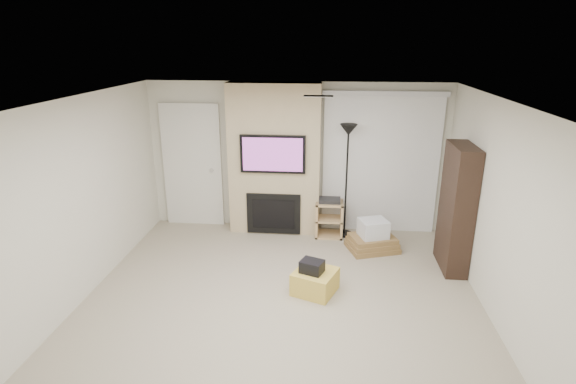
# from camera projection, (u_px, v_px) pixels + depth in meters

# --- Properties ---
(floor) EXTENTS (5.00, 5.50, 0.00)m
(floor) POSITION_uv_depth(u_px,v_px,m) (279.00, 314.00, 5.39)
(floor) COLOR tan
(floor) RESTS_ON ground
(ceiling) EXTENTS (5.00, 5.50, 0.00)m
(ceiling) POSITION_uv_depth(u_px,v_px,m) (277.00, 105.00, 4.59)
(ceiling) COLOR white
(ceiling) RESTS_ON wall_back
(wall_back) EXTENTS (5.00, 0.00, 2.50)m
(wall_back) POSITION_uv_depth(u_px,v_px,m) (297.00, 157.00, 7.58)
(wall_back) COLOR beige
(wall_back) RESTS_ON ground
(wall_left) EXTENTS (0.00, 5.50, 2.50)m
(wall_left) POSITION_uv_depth(u_px,v_px,m) (64.00, 210.00, 5.21)
(wall_left) COLOR beige
(wall_left) RESTS_ON ground
(wall_right) EXTENTS (0.00, 5.50, 2.50)m
(wall_right) POSITION_uv_depth(u_px,v_px,m) (511.00, 226.00, 4.77)
(wall_right) COLOR beige
(wall_right) RESTS_ON ground
(hvac_vent) EXTENTS (0.35, 0.18, 0.01)m
(hvac_vent) POSITION_uv_depth(u_px,v_px,m) (318.00, 96.00, 5.31)
(hvac_vent) COLOR silver
(hvac_vent) RESTS_ON ceiling
(ottoman) EXTENTS (0.65, 0.65, 0.30)m
(ottoman) POSITION_uv_depth(u_px,v_px,m) (315.00, 281.00, 5.83)
(ottoman) COLOR gold
(ottoman) RESTS_ON floor
(black_bag) EXTENTS (0.34, 0.31, 0.16)m
(black_bag) POSITION_uv_depth(u_px,v_px,m) (312.00, 266.00, 5.74)
(black_bag) COLOR black
(black_bag) RESTS_ON ottoman
(fireplace_wall) EXTENTS (1.50, 0.47, 2.50)m
(fireplace_wall) POSITION_uv_depth(u_px,v_px,m) (275.00, 161.00, 7.42)
(fireplace_wall) COLOR tan
(fireplace_wall) RESTS_ON floor
(entry_door) EXTENTS (1.02, 0.11, 2.14)m
(entry_door) POSITION_uv_depth(u_px,v_px,m) (193.00, 166.00, 7.77)
(entry_door) COLOR silver
(entry_door) RESTS_ON floor
(vertical_blinds) EXTENTS (1.98, 0.10, 2.37)m
(vertical_blinds) POSITION_uv_depth(u_px,v_px,m) (381.00, 158.00, 7.40)
(vertical_blinds) COLOR silver
(vertical_blinds) RESTS_ON floor
(floor_lamp) EXTENTS (0.28, 0.28, 1.88)m
(floor_lamp) POSITION_uv_depth(u_px,v_px,m) (348.00, 149.00, 7.13)
(floor_lamp) COLOR black
(floor_lamp) RESTS_ON floor
(av_stand) EXTENTS (0.45, 0.38, 0.66)m
(av_stand) POSITION_uv_depth(u_px,v_px,m) (329.00, 216.00, 7.46)
(av_stand) COLOR tan
(av_stand) RESTS_ON floor
(box_stack) EXTENTS (0.88, 0.76, 0.50)m
(box_stack) POSITION_uv_depth(u_px,v_px,m) (373.00, 238.00, 7.01)
(box_stack) COLOR olive
(box_stack) RESTS_ON floor
(bookshelf) EXTENTS (0.30, 0.80, 1.80)m
(bookshelf) POSITION_uv_depth(u_px,v_px,m) (457.00, 208.00, 6.25)
(bookshelf) COLOR black
(bookshelf) RESTS_ON floor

